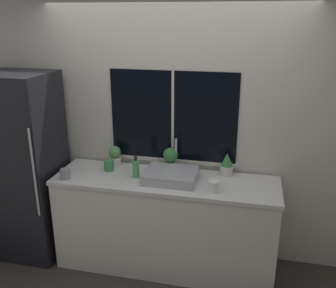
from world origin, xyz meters
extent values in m
plane|color=#38332D|center=(0.00, 0.00, 0.00)|extent=(14.00, 14.00, 0.00)
cube|color=beige|center=(0.00, 0.66, 1.35)|extent=(8.00, 0.06, 2.70)
cube|color=black|center=(0.00, 0.62, 1.46)|extent=(1.25, 0.01, 0.88)
cube|color=beige|center=(0.00, 0.62, 1.46)|extent=(0.02, 0.01, 0.88)
cube|color=beige|center=(0.00, 0.62, 1.00)|extent=(1.31, 0.04, 0.03)
cube|color=beige|center=(-2.10, 1.50, 1.35)|extent=(0.06, 7.00, 2.70)
cube|color=silver|center=(0.00, 0.29, 0.45)|extent=(2.08, 0.59, 0.90)
cube|color=silver|center=(0.00, 0.29, 0.92)|extent=(2.11, 0.61, 0.03)
cube|color=black|center=(-1.46, 0.25, 0.94)|extent=(0.72, 0.61, 1.89)
cylinder|color=silver|center=(-1.13, -0.06, 1.04)|extent=(0.02, 0.02, 0.85)
cube|color=#ADADB2|center=(0.05, 0.29, 0.98)|extent=(0.48, 0.39, 0.09)
cylinder|color=#B7B7BC|center=(0.05, 0.52, 0.95)|extent=(0.04, 0.04, 0.03)
cylinder|color=#B7B7BC|center=(0.05, 0.52, 1.12)|extent=(0.02, 0.02, 0.30)
cylinder|color=silver|center=(-0.58, 0.52, 0.98)|extent=(0.12, 0.12, 0.08)
sphere|color=#569951|center=(-0.58, 0.52, 1.08)|extent=(0.12, 0.12, 0.12)
cylinder|color=silver|center=(0.00, 0.52, 0.98)|extent=(0.11, 0.11, 0.09)
sphere|color=#387A3D|center=(0.00, 0.52, 1.10)|extent=(0.14, 0.14, 0.14)
cylinder|color=silver|center=(0.55, 0.52, 0.99)|extent=(0.12, 0.12, 0.10)
cone|color=#387A3D|center=(0.55, 0.52, 1.10)|extent=(0.12, 0.12, 0.13)
cylinder|color=#519E5B|center=(-0.28, 0.28, 1.02)|extent=(0.06, 0.06, 0.17)
cylinder|color=black|center=(-0.28, 0.28, 1.13)|extent=(0.03, 0.03, 0.05)
cylinder|color=gray|center=(-0.91, 0.10, 0.99)|extent=(0.09, 0.09, 0.09)
cylinder|color=#38844C|center=(-0.59, 0.37, 0.99)|extent=(0.09, 0.09, 0.10)
cylinder|color=white|center=(0.46, 0.14, 0.99)|extent=(0.09, 0.09, 0.10)
camera|label=1|loc=(0.74, -2.81, 2.39)|focal=40.00mm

